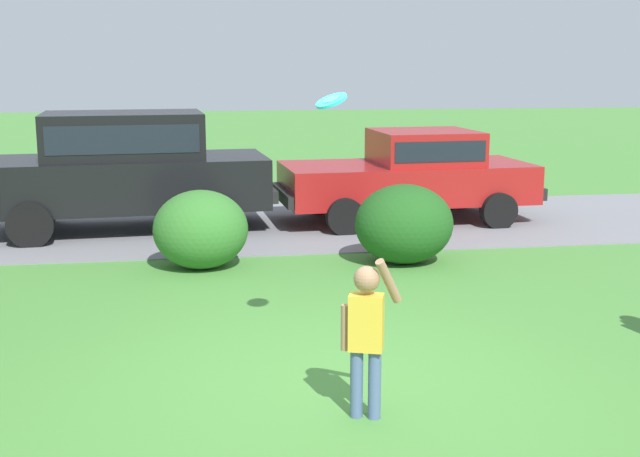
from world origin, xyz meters
name	(u,v)px	position (x,y,z in m)	size (l,w,h in m)	color
ground_plane	(334,380)	(0.00, 0.00, 0.00)	(80.00, 80.00, 0.00)	#478438
driveway_strip	(266,226)	(0.00, 6.90, 0.01)	(28.00, 4.40, 0.02)	slate
shrub_near_tree	(201,229)	(-1.10, 4.17, 0.53)	(1.26, 1.13, 1.05)	#33702B
shrub_centre_left	(405,226)	(1.65, 4.07, 0.51)	(1.35, 1.22, 1.09)	#1E511C
parked_sedan	(412,172)	(2.52, 7.01, 0.85)	(4.49, 2.28, 1.56)	maroon
parked_suv	(125,165)	(-2.27, 6.85, 1.08)	(4.82, 2.36, 1.92)	black
child_thrower	(366,329)	(0.11, -0.79, 0.72)	(0.48, 0.24, 1.29)	#4C608C
frisbee	(331,101)	(0.03, 0.35, 2.39)	(0.29, 0.28, 0.18)	#1EB7B2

